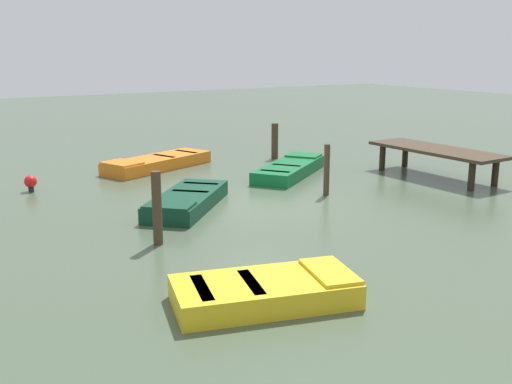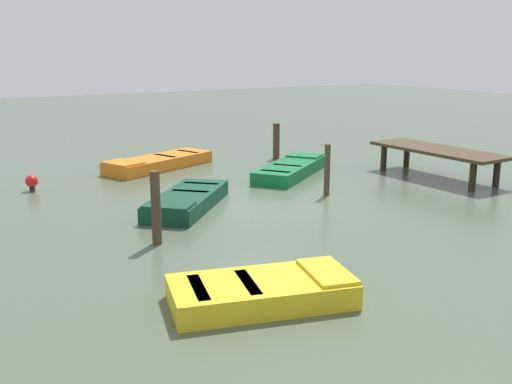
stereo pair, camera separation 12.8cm
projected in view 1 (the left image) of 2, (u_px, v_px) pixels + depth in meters
name	position (u px, v px, depth m)	size (l,w,h in m)	color
ground_plane	(256.00, 205.00, 16.00)	(80.00, 80.00, 0.00)	#475642
dock_segment	(436.00, 152.00, 19.18)	(4.57, 1.66, 0.95)	#423323
rowboat_green	(290.00, 169.00, 19.63)	(3.19, 3.78, 0.46)	#0F602D
rowboat_dark_green	(187.00, 200.00, 15.59)	(3.37, 3.31, 0.46)	#0C3823
rowboat_yellow	(266.00, 291.00, 9.81)	(2.15, 3.22, 0.46)	gold
rowboat_orange	(157.00, 162.00, 20.73)	(2.68, 4.26, 0.46)	orange
mooring_piling_far_right	(157.00, 208.00, 12.62)	(0.20, 0.20, 1.58)	#423323
mooring_piling_center	(327.00, 170.00, 16.90)	(0.17, 0.17, 1.45)	#423323
mooring_piling_near_right	(275.00, 141.00, 22.52)	(0.25, 0.25, 1.32)	#423323
marker_buoy	(31.00, 182.00, 17.41)	(0.36, 0.36, 0.48)	#262626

